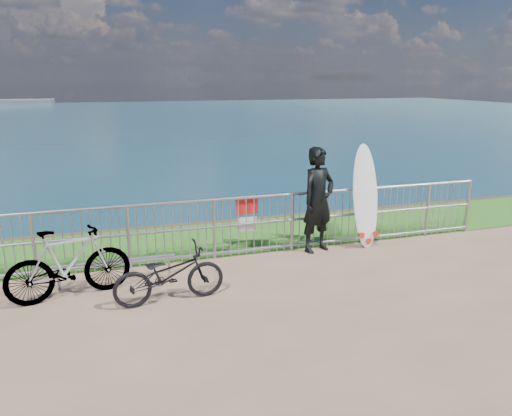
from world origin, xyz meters
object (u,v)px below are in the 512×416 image
object	(u,v)px
bicycle_near	(169,274)
surfer	(318,200)
bicycle_far	(69,264)
surfboard	(365,200)

from	to	relation	value
bicycle_near	surfer	bearing A→B (deg)	-68.95
bicycle_near	bicycle_far	xyz separation A→B (m)	(-1.39, 0.59, 0.12)
surfboard	surfer	bearing A→B (deg)	179.28
surfer	bicycle_far	distance (m)	4.48
bicycle_far	surfboard	bearing A→B (deg)	-93.61
surfboard	bicycle_far	xyz separation A→B (m)	(-5.37, -0.82, -0.38)
surfer	surfboard	distance (m)	0.99
bicycle_near	bicycle_far	distance (m)	1.51
surfboard	bicycle_near	distance (m)	4.25
surfboard	bicycle_near	world-z (taller)	surfboard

